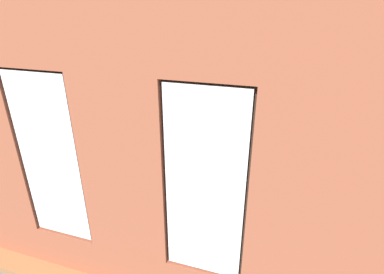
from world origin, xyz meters
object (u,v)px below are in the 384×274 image
(candle_jar, at_px, (202,150))
(potted_plant_foreground_right, at_px, (136,99))
(potted_plant_near_tv, at_px, (77,148))
(potted_plant_between_couches, at_px, (204,219))
(media_console, at_px, (86,145))
(couch_left, at_px, (324,179))
(remote_black, at_px, (182,151))
(potted_plant_corner_near_left, at_px, (327,123))
(couch_by_window, at_px, (119,222))
(cup_ceramic, at_px, (195,147))
(table_plant_small, at_px, (205,150))
(potted_plant_by_left_couch, at_px, (302,143))
(potted_plant_corner_far_left, at_px, (359,262))
(tv_flatscreen, at_px, (82,121))
(papasan_chair, at_px, (215,123))
(coffee_table, at_px, (202,154))
(remote_silver, at_px, (220,151))

(candle_jar, bearing_deg, potted_plant_foreground_right, -37.13)
(potted_plant_near_tv, relative_size, potted_plant_between_couches, 1.18)
(media_console, relative_size, potted_plant_between_couches, 0.79)
(couch_left, relative_size, remote_black, 10.95)
(media_console, bearing_deg, potted_plant_between_couches, 148.29)
(remote_black, xyz_separation_m, potted_plant_corner_near_left, (-3.07, -2.13, 0.25))
(couch_by_window, bearing_deg, potted_plant_foreground_right, -65.97)
(cup_ceramic, xyz_separation_m, table_plant_small, (-0.28, 0.21, 0.05))
(remote_black, bearing_deg, potted_plant_between_couches, -98.66)
(potted_plant_between_couches, bearing_deg, potted_plant_near_tv, -22.72)
(couch_left, bearing_deg, remote_black, -93.63)
(potted_plant_near_tv, height_order, potted_plant_by_left_couch, potted_plant_near_tv)
(cup_ceramic, bearing_deg, media_console, 5.87)
(remote_black, relative_size, potted_plant_near_tv, 0.11)
(media_console, distance_m, potted_plant_corner_far_left, 6.04)
(couch_left, bearing_deg, potted_plant_near_tv, -81.38)
(candle_jar, distance_m, tv_flatscreen, 2.92)
(cup_ceramic, height_order, papasan_chair, papasan_chair)
(couch_left, distance_m, potted_plant_near_tv, 4.93)
(media_console, distance_m, papasan_chair, 3.42)
(tv_flatscreen, bearing_deg, couch_by_window, 134.71)
(cup_ceramic, bearing_deg, candle_jar, 151.30)
(candle_jar, relative_size, tv_flatscreen, 0.12)
(coffee_table, xyz_separation_m, potted_plant_corner_far_left, (-2.65, 2.57, 0.26))
(potted_plant_corner_far_left, relative_size, potted_plant_by_left_couch, 1.97)
(couch_by_window, relative_size, remote_silver, 10.51)
(tv_flatscreen, height_order, papasan_chair, tv_flatscreen)
(couch_by_window, xyz_separation_m, potted_plant_foreground_right, (1.98, -4.44, 0.54))
(candle_jar, bearing_deg, media_console, 3.64)
(coffee_table, distance_m, candle_jar, 0.11)
(couch_by_window, bearing_deg, papasan_chair, -95.92)
(couch_by_window, height_order, couch_left, same)
(candle_jar, bearing_deg, remote_black, 15.31)
(table_plant_small, xyz_separation_m, tv_flatscreen, (2.99, 0.07, 0.35))
(couch_by_window, bearing_deg, couch_left, -143.03)
(potted_plant_near_tv, bearing_deg, remote_black, -151.61)
(candle_jar, relative_size, potted_plant_near_tv, 0.07)
(tv_flatscreen, bearing_deg, media_console, 90.00)
(potted_plant_corner_near_left, height_order, potted_plant_between_couches, potted_plant_between_couches)
(papasan_chair, relative_size, potted_plant_by_left_couch, 1.56)
(media_console, bearing_deg, couch_by_window, 134.74)
(potted_plant_between_couches, bearing_deg, remote_black, -63.38)
(couch_left, relative_size, potted_plant_corner_far_left, 1.46)
(couch_by_window, bearing_deg, potted_plant_corner_far_left, 178.43)
(cup_ceramic, bearing_deg, table_plant_small, 143.03)
(remote_black, distance_m, media_console, 2.47)
(table_plant_small, height_order, remote_black, table_plant_small)
(potted_plant_near_tv, bearing_deg, potted_plant_by_left_couch, -151.90)
(papasan_chair, distance_m, potted_plant_by_left_couch, 2.35)
(papasan_chair, xyz_separation_m, potted_plant_between_couches, (-0.90, 4.30, 0.27))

